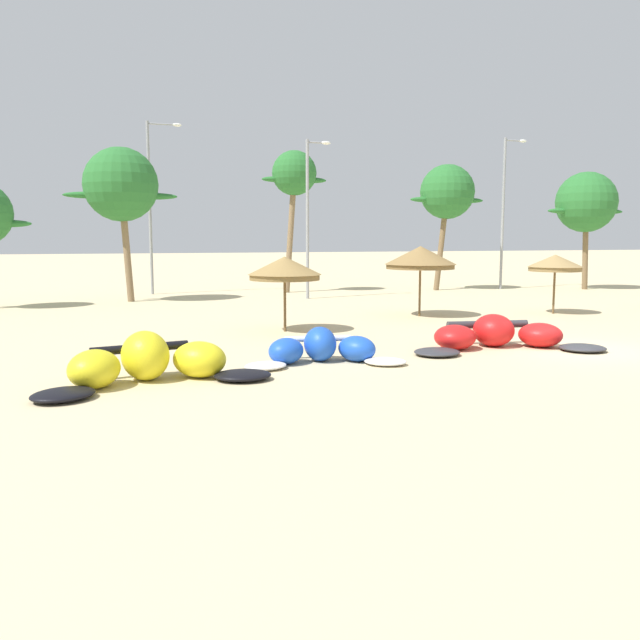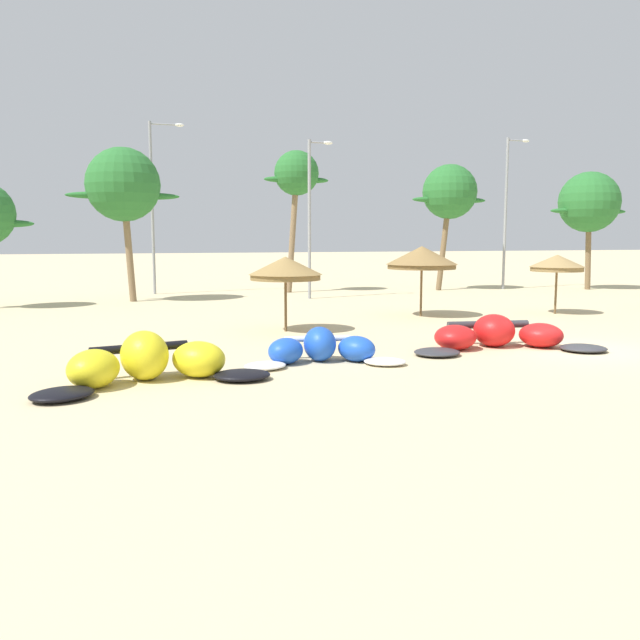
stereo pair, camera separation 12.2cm
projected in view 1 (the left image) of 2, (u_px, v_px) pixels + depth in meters
ground_plane at (580, 350)px, 20.62m from camera, size 260.00×260.00×0.00m
kite_far_left at (149, 363)px, 15.97m from camera, size 5.76×3.22×1.22m
kite_left at (322, 349)px, 18.51m from camera, size 4.66×2.42×0.97m
kite_left_of_center at (498, 335)px, 20.93m from camera, size 6.36×3.35×1.04m
beach_umbrella_near_van at (285, 268)px, 24.38m from camera, size 2.72×2.72×2.78m
beach_umbrella_middle at (420, 257)px, 29.08m from camera, size 3.14×3.14×3.09m
beach_umbrella_near_palms at (555, 263)px, 30.11m from camera, size 2.45×2.45×2.69m
palm_left at (121, 185)px, 35.23m from camera, size 5.89×3.93×8.23m
palm_left_of_gap at (294, 176)px, 41.32m from camera, size 4.17×2.78×8.84m
palm_center_left at (447, 193)px, 43.26m from camera, size 5.31×3.54×8.18m
palm_center_right at (586, 203)px, 43.78m from camera, size 5.94×3.96×7.76m
lamppost_west at (152, 199)px, 40.08m from camera, size 2.11×0.24×10.35m
lamppost_west_center at (309, 211)px, 37.24m from camera, size 1.46×0.24×8.86m
lamppost_east_center at (505, 206)px, 44.14m from camera, size 1.71×0.24×9.96m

